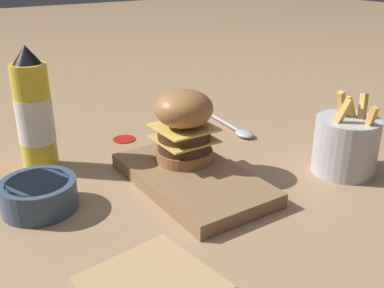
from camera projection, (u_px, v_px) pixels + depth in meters
name	position (u px, v px, depth m)	size (l,w,h in m)	color
ground_plane	(206.00, 192.00, 0.72)	(6.00, 6.00, 0.00)	#9E7A56
serving_board	(192.00, 179.00, 0.73)	(0.28, 0.16, 0.02)	olive
burger	(184.00, 125.00, 0.75)	(0.10, 0.10, 0.12)	#9E6638
ketchup_bottle	(35.00, 115.00, 0.76)	(0.06, 0.06, 0.22)	yellow
fries_basket	(346.00, 145.00, 0.77)	(0.11, 0.11, 0.14)	#B7B7BC
side_bowl	(39.00, 194.00, 0.66)	(0.11, 0.11, 0.04)	#384C66
spoon	(239.00, 131.00, 0.95)	(0.17, 0.04, 0.01)	#B2B2B7
ketchup_puddle	(124.00, 139.00, 0.92)	(0.05, 0.05, 0.00)	#B21E14
parchment_square	(152.00, 282.00, 0.52)	(0.15, 0.15, 0.00)	tan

